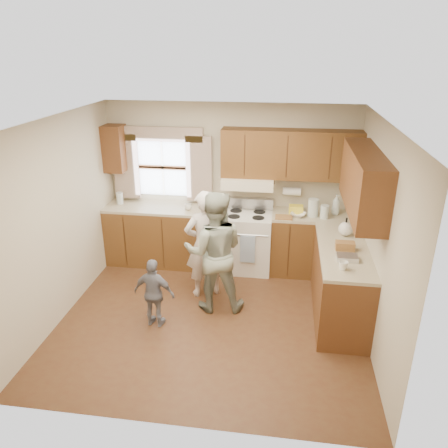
% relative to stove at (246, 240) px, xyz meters
% --- Properties ---
extents(room, '(3.80, 3.80, 3.80)m').
position_rel_stove_xyz_m(room, '(-0.30, -1.44, 0.78)').
color(room, '#4C2817').
rests_on(room, ground).
extents(kitchen_fixtures, '(3.80, 2.25, 2.15)m').
position_rel_stove_xyz_m(kitchen_fixtures, '(0.32, -0.36, 0.37)').
color(kitchen_fixtures, '#43260E').
rests_on(kitchen_fixtures, ground).
extents(stove, '(0.76, 0.67, 1.07)m').
position_rel_stove_xyz_m(stove, '(0.00, 0.00, 0.00)').
color(stove, silver).
rests_on(stove, ground).
extents(woman_left, '(0.66, 0.58, 1.52)m').
position_rel_stove_xyz_m(woman_left, '(-0.49, -0.85, 0.29)').
color(woman_left, silver).
rests_on(woman_left, ground).
extents(woman_right, '(0.86, 0.70, 1.62)m').
position_rel_stove_xyz_m(woman_right, '(-0.31, -1.16, 0.34)').
color(woman_right, '#243A28').
rests_on(woman_right, ground).
extents(child, '(0.56, 0.30, 0.90)m').
position_rel_stove_xyz_m(child, '(-0.97, -1.68, -0.02)').
color(child, gray).
rests_on(child, ground).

